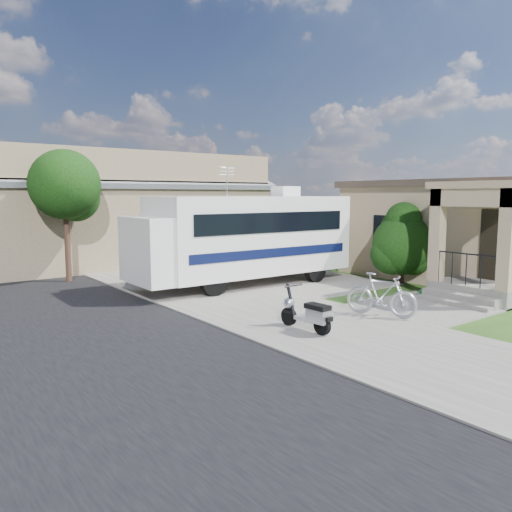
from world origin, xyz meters
TOP-DOWN VIEW (x-y plane):
  - ground at (0.00, 0.00)m, footprint 120.00×120.00m
  - sidewalk_slab at (-1.00, 10.00)m, footprint 4.00×80.00m
  - driveway_slab at (1.50, 4.50)m, footprint 7.00×6.00m
  - walk_slab at (3.00, -1.00)m, footprint 4.00×3.00m
  - house at (8.88, 1.43)m, footprint 9.47×7.80m
  - warehouse at (0.00, 13.97)m, footprint 12.50×8.40m
  - street_tree_a at (-3.70, 9.05)m, footprint 2.44×2.40m
  - street_tree_b at (-3.70, 19.05)m, footprint 2.44×2.40m
  - motorhome at (0.69, 4.70)m, footprint 7.63×2.56m
  - shrub at (5.29, 1.84)m, footprint 2.27×2.17m
  - scooter at (-1.63, -0.89)m, footprint 0.52×1.48m
  - bicycle at (0.72, -0.98)m, footprint 1.10×1.84m
  - garden_hose at (3.77, -0.17)m, footprint 0.39×0.39m

SIDE VIEW (x-z plane):
  - ground at x=0.00m, z-range 0.00..0.00m
  - driveway_slab at x=1.50m, z-range 0.00..0.05m
  - walk_slab at x=3.00m, z-range 0.00..0.05m
  - sidewalk_slab at x=-1.00m, z-range 0.00..0.06m
  - garden_hose at x=3.77m, z-range 0.00..0.18m
  - scooter at x=-1.63m, z-range -0.05..0.93m
  - bicycle at x=0.72m, z-range 0.00..1.07m
  - shrub at x=5.29m, z-range 0.03..2.82m
  - motorhome at x=0.69m, z-range -0.28..3.62m
  - house at x=8.88m, z-range 0.00..3.55m
  - warehouse at x=0.00m, z-range -0.53..4.51m
  - street_tree_a at x=-3.70m, z-range 0.96..5.54m
  - street_tree_b at x=-3.70m, z-range 1.03..5.76m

